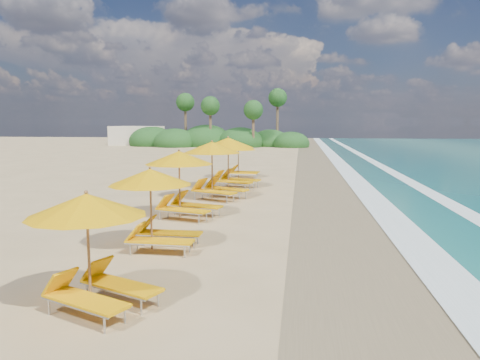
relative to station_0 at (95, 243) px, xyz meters
name	(u,v)px	position (x,y,z in m)	size (l,w,h in m)	color
ground	(240,211)	(1.39, 9.43, -1.22)	(160.00, 160.00, 0.00)	tan
wet_sand	(346,213)	(5.39, 9.43, -1.22)	(4.00, 160.00, 0.01)	#867450
surf_foam	(421,215)	(8.09, 9.43, -1.20)	(4.00, 160.00, 0.01)	white
station_0	(95,243)	(0.00, 0.00, 0.00)	(2.85, 2.83, 2.19)	olive
station_1	(157,203)	(-0.10, 3.90, 0.03)	(2.43, 2.25, 2.24)	olive
station_2	(184,180)	(-0.42, 7.93, 0.15)	(3.10, 3.02, 2.45)	olive
station_3	(216,166)	(-0.04, 11.98, 0.24)	(3.42, 3.40, 2.61)	olive
station_4	(232,159)	(0.18, 15.27, 0.28)	(3.40, 3.32, 2.69)	olive
station_5	(241,158)	(0.09, 19.60, 0.01)	(2.48, 2.32, 2.21)	olive
treeline	(213,139)	(-8.55, 54.94, -0.23)	(25.80, 8.80, 9.74)	#163D14
beach_building	(137,136)	(-20.61, 57.43, 0.18)	(7.00, 5.00, 2.80)	beige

